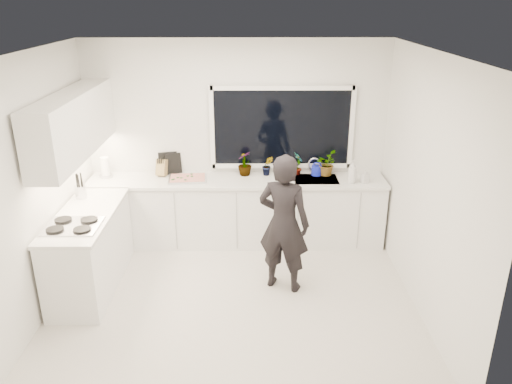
{
  "coord_description": "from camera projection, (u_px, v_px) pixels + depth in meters",
  "views": [
    {
      "loc": [
        0.21,
        -4.77,
        3.19
      ],
      "look_at": [
        0.25,
        0.4,
        1.15
      ],
      "focal_mm": 35.0,
      "sensor_mm": 36.0,
      "label": 1
    }
  ],
  "objects": [
    {
      "name": "sink",
      "position": [
        316.0,
        182.0,
        6.64
      ],
      "size": [
        0.58,
        0.42,
        0.14
      ],
      "primitive_type": "cube",
      "color": "silver",
      "rests_on": "countertop_back"
    },
    {
      "name": "base_cabinets_back",
      "position": [
        237.0,
        212.0,
        6.79
      ],
      "size": [
        3.92,
        0.58,
        0.88
      ],
      "primitive_type": "cube",
      "color": "white",
      "rests_on": "floor"
    },
    {
      "name": "paper_towel_roll",
      "position": [
        105.0,
        168.0,
        6.65
      ],
      "size": [
        0.13,
        0.13,
        0.26
      ],
      "primitive_type": "cylinder",
      "rotation": [
        0.0,
        0.0,
        -0.21
      ],
      "color": "white",
      "rests_on": "countertop_back"
    },
    {
      "name": "ceiling",
      "position": [
        230.0,
        51.0,
        4.61
      ],
      "size": [
        4.0,
        3.5,
        0.02
      ],
      "primitive_type": "cube",
      "color": "white",
      "rests_on": "wall_back"
    },
    {
      "name": "wall_back",
      "position": [
        237.0,
        141.0,
        6.74
      ],
      "size": [
        4.0,
        0.02,
        2.7
      ],
      "primitive_type": "cube",
      "color": "white",
      "rests_on": "ground"
    },
    {
      "name": "wall_right",
      "position": [
        428.0,
        188.0,
        5.12
      ],
      "size": [
        0.02,
        3.5,
        2.7
      ],
      "primitive_type": "cube",
      "color": "white",
      "rests_on": "ground"
    },
    {
      "name": "pizza_tray",
      "position": [
        188.0,
        179.0,
        6.58
      ],
      "size": [
        0.52,
        0.41,
        0.03
      ],
      "primitive_type": "cube",
      "rotation": [
        0.0,
        0.0,
        0.09
      ],
      "color": "#B8B8BC",
      "rests_on": "countertop_back"
    },
    {
      "name": "knife_block",
      "position": [
        162.0,
        168.0,
        6.7
      ],
      "size": [
        0.15,
        0.13,
        0.22
      ],
      "primitive_type": "cube",
      "rotation": [
        0.0,
        0.0,
        -0.27
      ],
      "color": "#905F43",
      "rests_on": "countertop_back"
    },
    {
      "name": "watering_can",
      "position": [
        317.0,
        170.0,
        6.75
      ],
      "size": [
        0.15,
        0.15,
        0.13
      ],
      "primitive_type": "cylinder",
      "rotation": [
        0.0,
        0.0,
        -0.06
      ],
      "color": "#1420C0",
      "rests_on": "countertop_back"
    },
    {
      "name": "countertop_left",
      "position": [
        85.0,
        215.0,
        5.59
      ],
      "size": [
        0.62,
        1.6,
        0.04
      ],
      "primitive_type": "cube",
      "color": "silver",
      "rests_on": "base_cabinets_left"
    },
    {
      "name": "countertop_back",
      "position": [
        237.0,
        181.0,
        6.61
      ],
      "size": [
        3.94,
        0.62,
        0.04
      ],
      "primitive_type": "cube",
      "color": "silver",
      "rests_on": "base_cabinets_back"
    },
    {
      "name": "person",
      "position": [
        284.0,
        224.0,
        5.58
      ],
      "size": [
        0.69,
        0.58,
        1.62
      ],
      "primitive_type": "imported",
      "rotation": [
        0.0,
        0.0,
        2.77
      ],
      "color": "black",
      "rests_on": "floor"
    },
    {
      "name": "upper_cabinets",
      "position": [
        74.0,
        124.0,
        5.56
      ],
      "size": [
        0.34,
        2.1,
        0.7
      ],
      "primitive_type": "cube",
      "color": "white",
      "rests_on": "wall_left"
    },
    {
      "name": "picture_frame_small",
      "position": [
        168.0,
        163.0,
        6.78
      ],
      "size": [
        0.25,
        0.07,
        0.3
      ],
      "primitive_type": "cube",
      "rotation": [
        0.0,
        0.0,
        0.22
      ],
      "color": "black",
      "rests_on": "countertop_back"
    },
    {
      "name": "pizza",
      "position": [
        188.0,
        178.0,
        6.57
      ],
      "size": [
        0.48,
        0.36,
        0.01
      ],
      "primitive_type": "cube",
      "rotation": [
        0.0,
        0.0,
        0.09
      ],
      "color": "red",
      "rests_on": "pizza_tray"
    },
    {
      "name": "window",
      "position": [
        282.0,
        128.0,
        6.64
      ],
      "size": [
        1.8,
        0.02,
        1.0
      ],
      "primitive_type": "cube",
      "color": "black",
      "rests_on": "wall_back"
    },
    {
      "name": "herb_plants",
      "position": [
        297.0,
        164.0,
        6.71
      ],
      "size": [
        1.37,
        0.33,
        0.33
      ],
      "color": "#26662D",
      "rests_on": "countertop_back"
    },
    {
      "name": "picture_frame_large",
      "position": [
        173.0,
        164.0,
        6.78
      ],
      "size": [
        0.21,
        0.11,
        0.28
      ],
      "primitive_type": "cube",
      "rotation": [
        0.0,
        0.0,
        0.41
      ],
      "color": "black",
      "rests_on": "countertop_back"
    },
    {
      "name": "wall_left",
      "position": [
        36.0,
        189.0,
        5.09
      ],
      "size": [
        0.02,
        3.5,
        2.7
      ],
      "primitive_type": "cube",
      "color": "white",
      "rests_on": "ground"
    },
    {
      "name": "base_cabinets_left",
      "position": [
        90.0,
        251.0,
        5.76
      ],
      "size": [
        0.58,
        1.6,
        0.88
      ],
      "primitive_type": "cube",
      "color": "white",
      "rests_on": "floor"
    },
    {
      "name": "utensil_crock",
      "position": [
        81.0,
        192.0,
        5.97
      ],
      "size": [
        0.16,
        0.16,
        0.16
      ],
      "primitive_type": "cylinder",
      "rotation": [
        0.0,
        0.0,
        -0.26
      ],
      "color": "silver",
      "rests_on": "countertop_left"
    },
    {
      "name": "soap_bottles",
      "position": [
        355.0,
        173.0,
        6.43
      ],
      "size": [
        0.31,
        0.17,
        0.31
      ],
      "color": "#D8BF66",
      "rests_on": "countertop_back"
    },
    {
      "name": "stovetop",
      "position": [
        73.0,
        225.0,
        5.25
      ],
      "size": [
        0.56,
        0.48,
        0.03
      ],
      "primitive_type": "cube",
      "color": "black",
      "rests_on": "countertop_left"
    },
    {
      "name": "faucet",
      "position": [
        314.0,
        166.0,
        6.77
      ],
      "size": [
        0.03,
        0.03,
        0.22
      ],
      "primitive_type": "cylinder",
      "color": "silver",
      "rests_on": "countertop_back"
    },
    {
      "name": "floor",
      "position": [
        234.0,
        301.0,
        5.61
      ],
      "size": [
        4.0,
        3.5,
        0.02
      ],
      "primitive_type": "cube",
      "color": "beige",
      "rests_on": "ground"
    }
  ]
}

